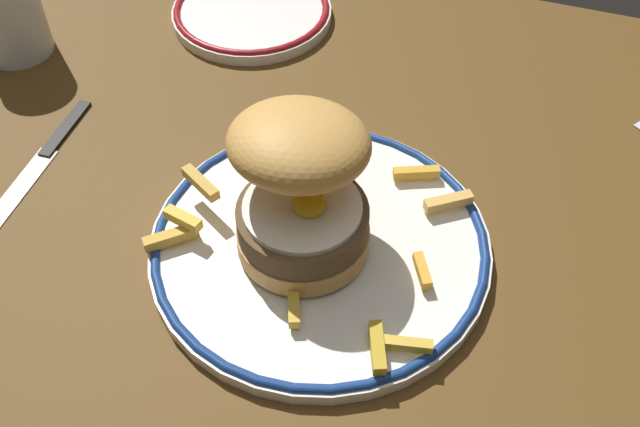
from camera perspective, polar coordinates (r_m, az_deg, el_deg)
ground_plane at (r=59.33cm, az=-2.32°, el=-6.83°), size 111.46×95.24×4.00cm
dinner_plate at (r=59.16cm, az=0.00°, el=-2.41°), size 27.73×27.73×1.60cm
burger at (r=54.67cm, az=-1.45°, el=2.41°), size 11.84×13.15×12.06cm
fries_pile at (r=57.01cm, az=-0.32°, el=-2.63°), size 24.17×21.08×2.72cm
water_glass at (r=83.78cm, az=-23.43°, el=14.24°), size 7.42×7.42×10.81cm
side_plate at (r=84.74cm, az=-5.36°, el=15.49°), size 17.83×17.83×1.60cm
knife at (r=71.94cm, az=-20.69°, el=4.53°), size 2.41×18.05×0.70cm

